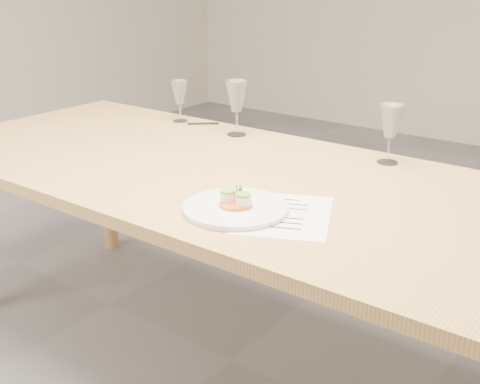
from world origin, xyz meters
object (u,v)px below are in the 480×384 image
Objects in this scene: ballpoint_pen at (203,123)px; wine_glass_1 at (237,97)px; dinner_plate at (236,207)px; wine_glass_0 at (179,93)px; dining_table at (231,190)px; recipe_sheet at (284,215)px; wine_glass_2 at (391,122)px.

wine_glass_1 is at bearing -53.68° from ballpoint_pen.
wine_glass_1 is (-0.48, 0.64, 0.14)m from dinner_plate.
wine_glass_0 reaches higher than ballpoint_pen.
dining_table is 13.42× the size of wine_glass_0.
wine_glass_0 is at bearing 174.31° from wine_glass_1.
wine_glass_0 is (-0.81, 0.67, 0.11)m from dinner_plate.
dining_table is at bearing -34.61° from wine_glass_0.
recipe_sheet is 1.79× the size of wine_glass_1.
wine_glass_2 reaches higher than dinner_plate.
wine_glass_1 reaches higher than wine_glass_2.
wine_glass_1 is (0.22, -0.05, 0.15)m from ballpoint_pen.
dinner_plate is at bearing 179.64° from recipe_sheet.
ballpoint_pen reaches higher than recipe_sheet.
wine_glass_0 is (-0.59, 0.41, 0.19)m from dining_table.
dining_table is 0.50m from wine_glass_1.
recipe_sheet reaches higher than dining_table.
dinner_plate is 0.69m from wine_glass_2.
wine_glass_0 is 0.33m from wine_glass_1.
recipe_sheet is at bearing 24.51° from dinner_plate.
wine_glass_1 reaches higher than dinner_plate.
dining_table is at bearing 123.61° from recipe_sheet.
ballpoint_pen is at bearing 135.21° from dinner_plate.
dinner_plate is at bearing -50.05° from dining_table.
recipe_sheet is at bearing -93.20° from wine_glass_2.
dining_table is 0.74m from wine_glass_0.
dining_table is at bearing 129.95° from dinner_plate.
wine_glass_1 is at bearing -5.69° from wine_glass_0.
ballpoint_pen is 0.50× the size of wine_glass_1.
wine_glass_0 is (-0.93, 0.62, 0.12)m from recipe_sheet.
recipe_sheet is at bearing -78.26° from ballpoint_pen.
ballpoint_pen is 0.61× the size of wine_glass_0.
ballpoint_pen is at bearing 177.84° from wine_glass_2.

